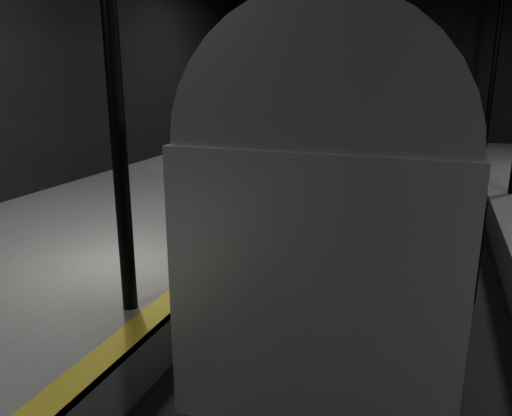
% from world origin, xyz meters
% --- Properties ---
extents(ground, '(44.00, 44.00, 0.00)m').
position_xyz_m(ground, '(0.00, 0.00, 0.00)').
color(ground, black).
rests_on(ground, ground).
extents(platform_left, '(9.00, 43.80, 1.00)m').
position_xyz_m(platform_left, '(-7.50, 0.00, 0.50)').
color(platform_left, '#575754').
rests_on(platform_left, ground).
extents(tactile_strip, '(0.50, 43.80, 0.01)m').
position_xyz_m(tactile_strip, '(-3.25, 0.00, 1.00)').
color(tactile_strip, olive).
rests_on(tactile_strip, platform_left).
extents(track, '(2.40, 43.00, 0.24)m').
position_xyz_m(track, '(0.00, 0.00, 0.07)').
color(track, '#3F3328').
rests_on(track, ground).
extents(train, '(3.21, 21.47, 5.74)m').
position_xyz_m(train, '(-0.00, 4.29, 3.20)').
color(train, '#9C9EA4').
rests_on(train, ground).
extents(woman, '(0.64, 0.52, 1.51)m').
position_xyz_m(woman, '(-5.22, 0.78, 1.75)').
color(woman, '#A07E62').
rests_on(woman, platform_left).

